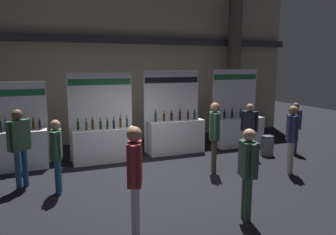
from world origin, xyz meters
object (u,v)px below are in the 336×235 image
(exhibitor_booth_3, at_px, (238,128))
(exhibitor_booth_2, at_px, (175,132))
(exhibitor_booth_1, at_px, (104,140))
(visitor_2, at_px, (214,131))
(visitor_7, at_px, (248,167))
(visitor_3, at_px, (249,126))
(visitor_5, at_px, (19,141))
(trash_bin, at_px, (267,145))
(visitor_4, at_px, (135,172))
(visitor_1, at_px, (295,123))
(exhibitor_booth_0, at_px, (19,146))
(visitor_9, at_px, (292,133))
(visitor_0, at_px, (57,150))

(exhibitor_booth_3, bearing_deg, exhibitor_booth_2, -179.95)
(exhibitor_booth_1, bearing_deg, visitor_2, -39.34)
(exhibitor_booth_2, bearing_deg, visitor_7, -96.14)
(visitor_3, bearing_deg, visitor_2, -111.26)
(exhibitor_booth_2, relative_size, exhibitor_booth_3, 0.99)
(exhibitor_booth_3, bearing_deg, visitor_5, -167.30)
(exhibitor_booth_1, height_order, exhibitor_booth_3, exhibitor_booth_3)
(trash_bin, height_order, visitor_4, visitor_4)
(trash_bin, bearing_deg, visitor_4, -148.32)
(exhibitor_booth_3, height_order, trash_bin, exhibitor_booth_3)
(exhibitor_booth_3, distance_m, visitor_1, 1.84)
(exhibitor_booth_3, height_order, visitor_2, exhibitor_booth_3)
(visitor_3, relative_size, visitor_7, 0.98)
(exhibitor_booth_1, xyz_separation_m, visitor_2, (2.48, -2.03, 0.49))
(exhibitor_booth_3, bearing_deg, trash_bin, -82.51)
(exhibitor_booth_2, relative_size, visitor_4, 1.42)
(visitor_2, xyz_separation_m, visitor_7, (-0.69, -2.44, -0.11))
(exhibitor_booth_0, xyz_separation_m, exhibitor_booth_1, (2.23, -0.12, -0.01))
(visitor_3, xyz_separation_m, visitor_9, (0.18, -1.56, 0.10))
(exhibitor_booth_1, relative_size, visitor_1, 1.58)
(visitor_9, bearing_deg, exhibitor_booth_2, 66.85)
(exhibitor_booth_1, height_order, visitor_4, exhibitor_booth_1)
(exhibitor_booth_0, height_order, visitor_5, exhibitor_booth_0)
(exhibitor_booth_0, bearing_deg, visitor_0, -66.75)
(exhibitor_booth_2, distance_m, visitor_1, 3.78)
(visitor_7, bearing_deg, trash_bin, 149.47)
(exhibitor_booth_3, xyz_separation_m, visitor_7, (-2.84, -4.61, 0.36))
(visitor_2, bearing_deg, exhibitor_booth_0, -90.53)
(exhibitor_booth_3, distance_m, visitor_3, 1.49)
(trash_bin, xyz_separation_m, visitor_3, (-0.70, -0.01, 0.64))
(exhibitor_booth_3, xyz_separation_m, visitor_4, (-4.85, -4.45, 0.46))
(trash_bin, bearing_deg, visitor_9, -108.25)
(visitor_4, height_order, visitor_9, visitor_4)
(trash_bin, bearing_deg, exhibitor_booth_2, 151.90)
(exhibitor_booth_2, bearing_deg, visitor_0, -149.26)
(trash_bin, bearing_deg, visitor_5, -178.64)
(visitor_7, xyz_separation_m, visitor_9, (2.50, 1.69, 0.06))
(exhibitor_booth_3, relative_size, visitor_1, 1.63)
(exhibitor_booth_1, distance_m, visitor_5, 2.54)
(exhibitor_booth_0, relative_size, visitor_0, 1.43)
(visitor_4, bearing_deg, visitor_7, 105.26)
(trash_bin, distance_m, visitor_2, 2.59)
(exhibitor_booth_0, xyz_separation_m, visitor_2, (4.71, -2.15, 0.48))
(visitor_3, bearing_deg, exhibitor_booth_3, 111.27)
(visitor_4, xyz_separation_m, visitor_9, (4.51, 1.53, -0.04))
(visitor_3, bearing_deg, visitor_5, -136.38)
(exhibitor_booth_2, distance_m, visitor_7, 4.64)
(trash_bin, height_order, visitor_3, visitor_3)
(exhibitor_booth_0, height_order, exhibitor_booth_2, exhibitor_booth_2)
(visitor_0, xyz_separation_m, visitor_1, (7.10, 0.75, -0.02))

